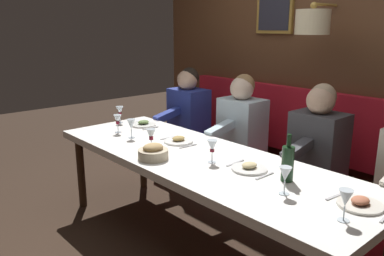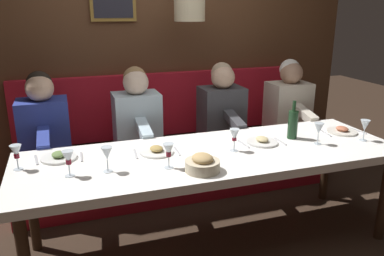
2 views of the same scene
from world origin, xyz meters
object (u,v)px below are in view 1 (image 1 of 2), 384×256
wine_glass_1 (120,111)px  wine_glass_6 (346,199)px  diner_middle (242,119)px  diner_far (188,107)px  wine_glass_2 (285,175)px  wine_glass_5 (151,135)px  wine_bottle (288,163)px  wine_glass_4 (118,120)px  bread_bowl (153,152)px  wine_glass_3 (131,125)px  dining_table (200,164)px  diner_near (318,137)px  wine_glass_0 (212,147)px

wine_glass_1 → wine_glass_6: 2.48m
diner_middle → diner_far: 0.77m
diner_middle → wine_glass_2: (-0.97, -1.18, 0.04)m
wine_glass_5 → wine_bottle: 1.10m
wine_glass_4 → bread_bowl: 0.82m
wine_bottle → wine_glass_3: bearing=97.6°
wine_glass_3 → wine_glass_6: (-0.03, -1.94, 0.00)m
dining_table → bread_bowl: bearing=146.9°
diner_far → wine_glass_3: size_ratio=4.82×
wine_glass_1 → wine_glass_4: same height
diner_near → wine_bottle: size_ratio=2.64×
diner_middle → wine_glass_1: diner_middle is taller
wine_glass_3 → dining_table: bearing=-82.2°
wine_glass_2 → wine_glass_6: (-0.04, -0.38, 0.00)m
dining_table → diner_middle: (0.88, 0.37, 0.14)m
wine_glass_2 → wine_glass_5: 1.18m
diner_middle → wine_glass_5: bearing=-180.0°
diner_far → diner_near: bearing=-90.0°
diner_far → wine_glass_1: bearing=169.7°
diner_middle → wine_glass_3: bearing=159.1°
dining_table → wine_bottle: 0.73m
wine_glass_1 → bread_bowl: wine_glass_1 is taller
diner_middle → wine_glass_3: size_ratio=4.82×
diner_near → wine_glass_4: diner_near is taller
wine_glass_2 → wine_glass_5: same height
bread_bowl → wine_glass_5: bearing=57.7°
wine_glass_1 → wine_glass_6: bearing=-95.6°
diner_far → wine_glass_5: diner_far is taller
diner_far → wine_glass_3: bearing=-158.2°
wine_glass_4 → dining_table: bearing=-84.3°
wine_glass_3 → wine_glass_5: size_ratio=1.00×
wine_glass_4 → bread_bowl: bearing=-103.3°
wine_glass_1 → wine_glass_3: 0.57m
diner_middle → wine_glass_5: (-1.05, -0.00, 0.04)m
dining_table → diner_far: (0.88, 1.14, 0.14)m
dining_table → diner_near: (0.88, -0.44, 0.14)m
wine_glass_3 → wine_glass_2: bearing=-89.4°
bread_bowl → wine_glass_6: bearing=-83.7°
wine_glass_5 → diner_middle: bearing=0.0°
diner_middle → diner_far: (0.00, 0.77, 0.00)m
wine_glass_6 → bread_bowl: bearing=96.3°
diner_middle → wine_glass_6: diner_middle is taller
wine_glass_3 → bread_bowl: size_ratio=0.75×
diner_far → wine_glass_0: bearing=-124.9°
wine_glass_6 → diner_near: bearing=36.6°
wine_glass_3 → wine_glass_6: bearing=-90.9°
wine_glass_0 → wine_glass_2: bearing=-95.8°
wine_glass_4 → wine_glass_6: (-0.03, -2.17, 0.00)m
wine_glass_3 → wine_bottle: 1.46m
wine_glass_4 → wine_bottle: size_ratio=0.55×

